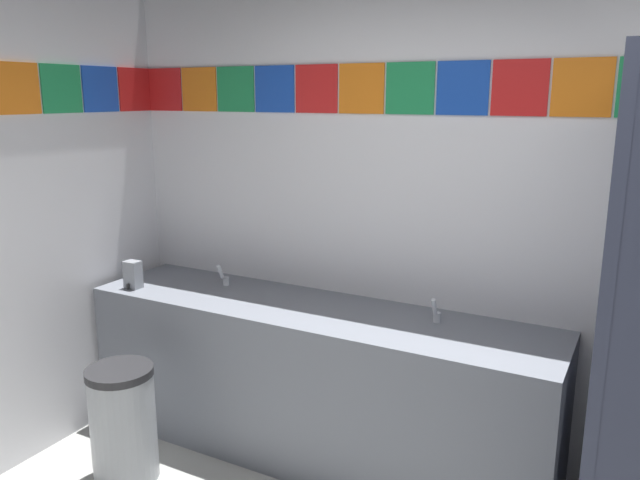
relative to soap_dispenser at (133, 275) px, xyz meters
The scene contains 6 objects.
wall_back 2.11m from the soap_dispenser, 14.87° to the left, with size 4.50×0.09×2.65m.
vanity_counter 1.20m from the soap_dispenser, ahead, with size 2.56×0.61×0.84m.
faucet_left 0.52m from the soap_dispenser, 32.10° to the left, with size 0.04×0.10×0.14m.
faucet_right 1.74m from the soap_dispenser, ahead, with size 0.04×0.10×0.14m.
soap_dispenser is the anchor object (origin of this frame).
trash_bin 0.85m from the soap_dispenser, 53.90° to the right, with size 0.33×0.33×0.61m.
Camera 1 is at (0.59, -1.28, 1.93)m, focal length 34.98 mm.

